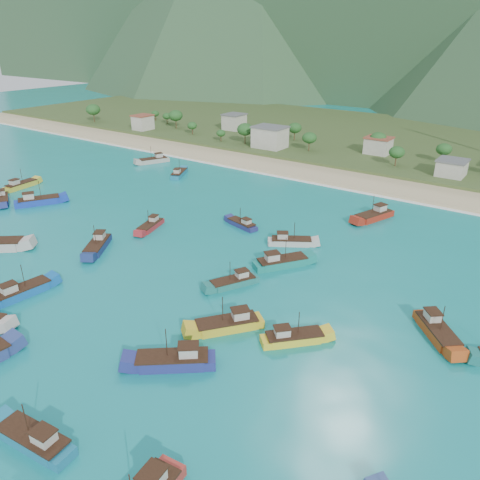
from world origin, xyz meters
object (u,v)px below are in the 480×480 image
Objects in this scene: boat_0 at (154,161)px; boat_12 at (179,174)px; boat_9 at (98,246)px; boat_30 at (174,361)px; boat_24 at (228,325)px; boat_22 at (22,292)px; boat_5 at (293,338)px; boat_6 at (151,226)px; boat_3 at (38,201)px; boat_4 at (242,225)px; boat_7 at (374,216)px; boat_11 at (234,283)px; boat_27 at (281,263)px; boat_13 at (437,331)px; boat_16 at (290,242)px; boat_29 at (35,441)px; boat_21 at (21,186)px; boat_23 at (2,200)px.

boat_12 is (17.84, -6.95, -0.09)m from boat_0.
boat_9 is 0.98× the size of boat_30.
boat_22 is at bearing 58.17° from boat_24.
boat_5 reaches higher than boat_6.
boat_12 reaches higher than boat_6.
boat_4 is at bearing 49.30° from boat_3.
boat_3 reaches higher than boat_24.
boat_7 reaches higher than boat_11.
boat_27 is (17.42, -11.79, 0.25)m from boat_4.
boat_16 is (-33.31, 15.39, -0.08)m from boat_13.
boat_6 is (35.16, 5.24, -0.27)m from boat_3.
boat_29 is (33.75, -50.23, 0.12)m from boat_6.
boat_27 is at bearing 165.56° from boat_6.
boat_27 reaches higher than boat_29.
boat_4 is at bearing -55.13° from boat_12.
boat_4 is at bearing -19.68° from boat_24.
boat_30 reaches higher than boat_22.
boat_7 is at bearing -162.54° from boat_9.
boat_22 reaches higher than boat_12.
boat_12 is at bearing 103.58° from boat_3.
boat_12 reaches higher than boat_16.
boat_4 is at bearing -131.37° from boat_16.
boat_27 is at bearing 54.26° from boat_22.
boat_16 is 0.90× the size of boat_21.
boat_30 reaches higher than boat_24.
boat_16 is 32.67m from boat_24.
boat_9 reaches higher than boat_11.
boat_6 is 14.08m from boat_9.
boat_13 is at bearing 30.82° from boat_22.
boat_12 is 82.93m from boat_24.
boat_0 is at bearing 77.53° from boat_4.
boat_0 is at bearing 68.38° from boat_21.
boat_3 is 1.09× the size of boat_22.
boat_30 reaches higher than boat_9.
boat_4 is at bearing -14.25° from boat_30.
boat_0 is 1.04× the size of boat_21.
boat_16 reaches higher than boat_4.
boat_11 is at bearing -30.96° from boat_16.
boat_7 is at bearing 67.83° from boat_22.
boat_7 is 1.14× the size of boat_24.
boat_24 reaches higher than boat_16.
boat_21 is at bearing -154.71° from boat_12.
boat_30 is (88.66, -31.95, 0.09)m from boat_21.
boat_7 is 62.88m from boat_9.
boat_9 is 54.09m from boat_12.
boat_0 is 51.86m from boat_23.
boat_12 is 45.11m from boat_21.
boat_9 is 50.02m from boat_29.
boat_27 is 1.04× the size of boat_29.
boat_0 is at bearing -61.86° from boat_6.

